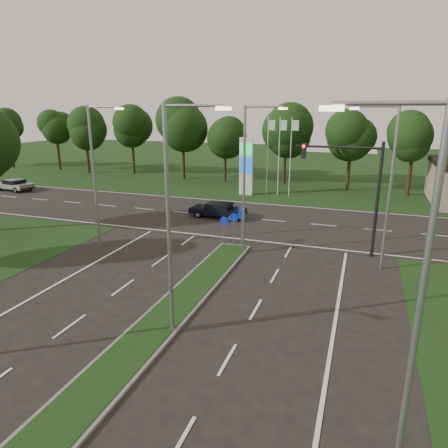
% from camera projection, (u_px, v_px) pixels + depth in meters
% --- Properties ---
extents(ground, '(160.00, 160.00, 0.00)m').
position_uv_depth(ground, '(51.00, 437.00, 11.11)').
color(ground, black).
rests_on(ground, ground).
extents(verge_far, '(160.00, 50.00, 0.02)m').
position_uv_depth(verge_far, '(311.00, 169.00, 60.97)').
color(verge_far, black).
rests_on(verge_far, ground).
extents(cross_road, '(160.00, 12.00, 0.02)m').
position_uv_depth(cross_road, '(262.00, 220.00, 32.87)').
color(cross_road, black).
rests_on(cross_road, ground).
extents(median_kerb, '(2.00, 26.00, 0.12)m').
position_uv_depth(median_kerb, '(129.00, 355.00, 14.72)').
color(median_kerb, slate).
rests_on(median_kerb, ground).
extents(streetlight_median_near, '(2.53, 0.22, 9.00)m').
position_uv_depth(streetlight_median_near, '(173.00, 213.00, 14.82)').
color(streetlight_median_near, gray).
rests_on(streetlight_median_near, ground).
extents(streetlight_median_far, '(2.53, 0.22, 9.00)m').
position_uv_depth(streetlight_median_far, '(247.00, 173.00, 23.89)').
color(streetlight_median_far, gray).
rests_on(streetlight_median_far, ground).
extents(streetlight_left_far, '(2.53, 0.22, 9.00)m').
position_uv_depth(streetlight_left_far, '(96.00, 170.00, 25.02)').
color(streetlight_left_far, gray).
rests_on(streetlight_left_far, ground).
extents(streetlight_right_far, '(2.53, 0.22, 9.00)m').
position_uv_depth(streetlight_right_far, '(387.00, 181.00, 21.41)').
color(streetlight_right_far, gray).
rests_on(streetlight_right_far, ground).
extents(streetlight_right_near, '(2.53, 0.22, 9.00)m').
position_uv_depth(streetlight_right_near, '(413.00, 285.00, 8.72)').
color(streetlight_right_near, gray).
rests_on(streetlight_right_near, ground).
extents(traffic_signal, '(5.10, 0.42, 7.00)m').
position_uv_depth(traffic_signal, '(356.00, 181.00, 23.85)').
color(traffic_signal, black).
rests_on(traffic_signal, ground).
extents(median_signs, '(1.16, 1.76, 2.38)m').
position_uv_depth(median_signs, '(233.00, 224.00, 25.50)').
color(median_signs, gray).
rests_on(median_signs, ground).
extents(gas_pylon, '(5.80, 1.26, 8.00)m').
position_uv_depth(gas_pylon, '(248.00, 165.00, 41.39)').
color(gas_pylon, silver).
rests_on(gas_pylon, ground).
extents(treeline_far, '(6.00, 6.00, 9.90)m').
position_uv_depth(treeline_far, '(298.00, 127.00, 45.38)').
color(treeline_far, black).
rests_on(treeline_far, ground).
extents(navy_sedan, '(4.58, 2.02, 1.24)m').
position_uv_depth(navy_sedan, '(218.00, 210.00, 33.38)').
color(navy_sedan, black).
rests_on(navy_sedan, ground).
extents(far_car_a, '(4.59, 2.46, 1.26)m').
position_uv_depth(far_car_a, '(14.00, 185.00, 44.35)').
color(far_car_a, gray).
rests_on(far_car_a, ground).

